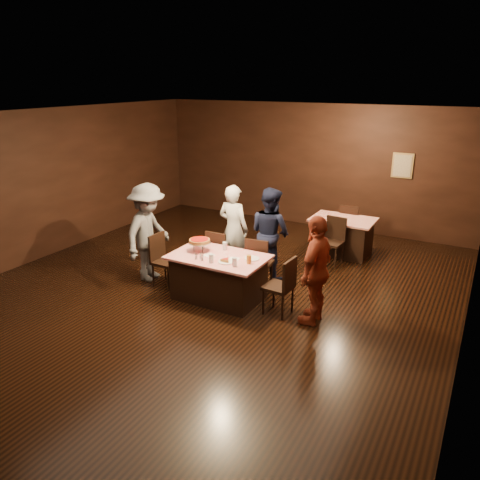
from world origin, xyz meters
name	(u,v)px	position (x,y,z in m)	size (l,w,h in m)	color
room	(197,175)	(0.00, 0.01, 2.14)	(10.00, 10.04, 3.02)	black
main_table	(219,277)	(0.23, 0.23, 0.39)	(1.60, 1.00, 0.77)	red
back_table	(342,236)	(1.41, 3.34, 0.39)	(1.30, 0.90, 0.77)	red
chair_far_left	(221,254)	(-0.17, 0.98, 0.47)	(0.42, 0.42, 0.95)	black
chair_far_right	(260,262)	(0.63, 0.98, 0.47)	(0.42, 0.42, 0.95)	black
chair_end_left	(166,261)	(-0.87, 0.23, 0.47)	(0.42, 0.42, 0.95)	black
chair_end_right	(278,286)	(1.33, 0.23, 0.47)	(0.42, 0.42, 0.95)	black
chair_back_near	(332,242)	(1.41, 2.64, 0.47)	(0.42, 0.42, 0.95)	black
chair_back_far	(350,225)	(1.41, 3.94, 0.47)	(0.42, 0.42, 0.95)	black
diner_white_jacket	(233,229)	(-0.15, 1.41, 0.85)	(0.62, 0.41, 1.70)	silver
diner_navy_hoodie	(270,233)	(0.57, 1.52, 0.86)	(0.83, 0.65, 1.71)	black
diner_grey_knit	(148,233)	(-1.31, 0.32, 0.91)	(1.17, 0.67, 1.81)	slate
diner_red_shirt	(316,270)	(1.93, 0.26, 0.85)	(1.00, 0.42, 1.70)	#9C3B24
pizza_stand	(200,241)	(-0.17, 0.28, 0.95)	(0.38, 0.38, 0.22)	black
plate_with_slice	(226,261)	(0.48, 0.05, 0.80)	(0.25, 0.25, 0.06)	white
plate_empty	(252,258)	(0.78, 0.38, 0.78)	(0.25, 0.25, 0.01)	white
glass_front_left	(211,258)	(0.28, -0.07, 0.84)	(0.08, 0.08, 0.14)	silver
glass_front_right	(235,262)	(0.68, -0.02, 0.84)	(0.08, 0.08, 0.14)	silver
glass_amber	(249,259)	(0.83, 0.18, 0.84)	(0.08, 0.08, 0.14)	#BF7F26
glass_back	(225,246)	(0.18, 0.53, 0.84)	(0.08, 0.08, 0.14)	silver
condiments	(200,257)	(0.05, -0.05, 0.82)	(0.17, 0.10, 0.09)	silver
napkin_center	(234,259)	(0.53, 0.23, 0.77)	(0.16, 0.16, 0.01)	white
napkin_left	(209,255)	(0.08, 0.18, 0.77)	(0.16, 0.16, 0.01)	white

